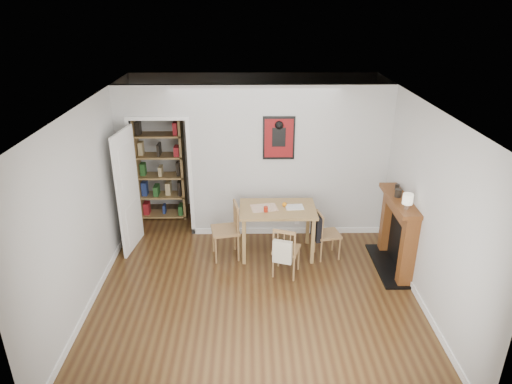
{
  "coord_description": "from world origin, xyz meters",
  "views": [
    {
      "loc": [
        -0.08,
        -5.77,
        3.88
      ],
      "look_at": [
        0.02,
        0.6,
        1.12
      ],
      "focal_mm": 32.0,
      "sensor_mm": 36.0,
      "label": 1
    }
  ],
  "objects_px": {
    "dining_table": "(278,214)",
    "chair_front": "(286,250)",
    "red_glass": "(266,209)",
    "orange_fruit": "(285,204)",
    "bookshelf": "(160,166)",
    "fireplace": "(398,231)",
    "chair_left": "(225,231)",
    "mantel_lamp": "(408,200)",
    "notebook": "(294,207)",
    "ceramic_jar_b": "(397,187)",
    "ceramic_jar_a": "(398,193)",
    "chair_right": "(327,234)"
  },
  "relations": [
    {
      "from": "chair_right",
      "to": "mantel_lamp",
      "type": "height_order",
      "value": "mantel_lamp"
    },
    {
      "from": "chair_front",
      "to": "orange_fruit",
      "type": "bearing_deg",
      "value": 88.76
    },
    {
      "from": "notebook",
      "to": "dining_table",
      "type": "bearing_deg",
      "value": -177.51
    },
    {
      "from": "dining_table",
      "to": "orange_fruit",
      "type": "xyz_separation_m",
      "value": [
        0.11,
        0.05,
        0.13
      ]
    },
    {
      "from": "red_glass",
      "to": "bookshelf",
      "type": "bearing_deg",
      "value": 140.88
    },
    {
      "from": "chair_left",
      "to": "chair_right",
      "type": "xyz_separation_m",
      "value": [
        1.61,
        -0.02,
        -0.05
      ]
    },
    {
      "from": "chair_front",
      "to": "notebook",
      "type": "height_order",
      "value": "notebook"
    },
    {
      "from": "chair_front",
      "to": "mantel_lamp",
      "type": "xyz_separation_m",
      "value": [
        1.63,
        -0.18,
        0.89
      ]
    },
    {
      "from": "chair_left",
      "to": "chair_front",
      "type": "relative_size",
      "value": 1.13
    },
    {
      "from": "notebook",
      "to": "ceramic_jar_a",
      "type": "height_order",
      "value": "ceramic_jar_a"
    },
    {
      "from": "dining_table",
      "to": "chair_left",
      "type": "bearing_deg",
      "value": -173.72
    },
    {
      "from": "orange_fruit",
      "to": "ceramic_jar_b",
      "type": "xyz_separation_m",
      "value": [
        1.69,
        -0.17,
        0.36
      ]
    },
    {
      "from": "dining_table",
      "to": "notebook",
      "type": "relative_size",
      "value": 4.29
    },
    {
      "from": "orange_fruit",
      "to": "fireplace",
      "type": "bearing_deg",
      "value": -15.86
    },
    {
      "from": "fireplace",
      "to": "notebook",
      "type": "xyz_separation_m",
      "value": [
        -1.53,
        0.44,
        0.2
      ]
    },
    {
      "from": "bookshelf",
      "to": "ceramic_jar_b",
      "type": "distance_m",
      "value": 4.15
    },
    {
      "from": "dining_table",
      "to": "chair_front",
      "type": "distance_m",
      "value": 0.69
    },
    {
      "from": "chair_front",
      "to": "ceramic_jar_b",
      "type": "distance_m",
      "value": 1.95
    },
    {
      "from": "dining_table",
      "to": "red_glass",
      "type": "bearing_deg",
      "value": -145.66
    },
    {
      "from": "chair_front",
      "to": "chair_left",
      "type": "bearing_deg",
      "value": 150.66
    },
    {
      "from": "fireplace",
      "to": "orange_fruit",
      "type": "relative_size",
      "value": 17.63
    },
    {
      "from": "notebook",
      "to": "orange_fruit",
      "type": "bearing_deg",
      "value": 164.69
    },
    {
      "from": "dining_table",
      "to": "ceramic_jar_a",
      "type": "distance_m",
      "value": 1.85
    },
    {
      "from": "red_glass",
      "to": "chair_front",
      "type": "bearing_deg",
      "value": -58.98
    },
    {
      "from": "chair_front",
      "to": "fireplace",
      "type": "relative_size",
      "value": 0.65
    },
    {
      "from": "notebook",
      "to": "ceramic_jar_b",
      "type": "xyz_separation_m",
      "value": [
        1.54,
        -0.12,
        0.38
      ]
    },
    {
      "from": "notebook",
      "to": "mantel_lamp",
      "type": "height_order",
      "value": "mantel_lamp"
    },
    {
      "from": "chair_left",
      "to": "notebook",
      "type": "distance_m",
      "value": 1.15
    },
    {
      "from": "ceramic_jar_b",
      "to": "mantel_lamp",
      "type": "bearing_deg",
      "value": -96.06
    },
    {
      "from": "dining_table",
      "to": "fireplace",
      "type": "bearing_deg",
      "value": -13.32
    },
    {
      "from": "orange_fruit",
      "to": "mantel_lamp",
      "type": "distance_m",
      "value": 1.88
    },
    {
      "from": "notebook",
      "to": "fireplace",
      "type": "bearing_deg",
      "value": -15.92
    },
    {
      "from": "chair_front",
      "to": "mantel_lamp",
      "type": "height_order",
      "value": "mantel_lamp"
    },
    {
      "from": "dining_table",
      "to": "bookshelf",
      "type": "relative_size",
      "value": 0.58
    },
    {
      "from": "red_glass",
      "to": "notebook",
      "type": "distance_m",
      "value": 0.48
    },
    {
      "from": "dining_table",
      "to": "chair_left",
      "type": "xyz_separation_m",
      "value": [
        -0.83,
        -0.09,
        -0.25
      ]
    },
    {
      "from": "chair_front",
      "to": "red_glass",
      "type": "xyz_separation_m",
      "value": [
        -0.29,
        0.48,
        0.44
      ]
    },
    {
      "from": "bookshelf",
      "to": "fireplace",
      "type": "distance_m",
      "value": 4.29
    },
    {
      "from": "chair_front",
      "to": "notebook",
      "type": "bearing_deg",
      "value": 74.85
    },
    {
      "from": "orange_fruit",
      "to": "bookshelf",
      "type": "bearing_deg",
      "value": 148.41
    },
    {
      "from": "chair_left",
      "to": "mantel_lamp",
      "type": "distance_m",
      "value": 2.78
    },
    {
      "from": "dining_table",
      "to": "red_glass",
      "type": "relative_size",
      "value": 14.22
    },
    {
      "from": "orange_fruit",
      "to": "mantel_lamp",
      "type": "height_order",
      "value": "mantel_lamp"
    },
    {
      "from": "dining_table",
      "to": "chair_front",
      "type": "height_order",
      "value": "chair_front"
    },
    {
      "from": "bookshelf",
      "to": "red_glass",
      "type": "bearing_deg",
      "value": -39.12
    },
    {
      "from": "fireplace",
      "to": "ceramic_jar_a",
      "type": "relative_size",
      "value": 10.34
    },
    {
      "from": "fireplace",
      "to": "chair_right",
      "type": "bearing_deg",
      "value": 163.07
    },
    {
      "from": "mantel_lamp",
      "to": "ceramic_jar_b",
      "type": "xyz_separation_m",
      "value": [
        0.07,
        0.68,
        -0.1
      ]
    },
    {
      "from": "chair_left",
      "to": "ceramic_jar_b",
      "type": "distance_m",
      "value": 2.73
    },
    {
      "from": "bookshelf",
      "to": "notebook",
      "type": "bearing_deg",
      "value": -30.64
    }
  ]
}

